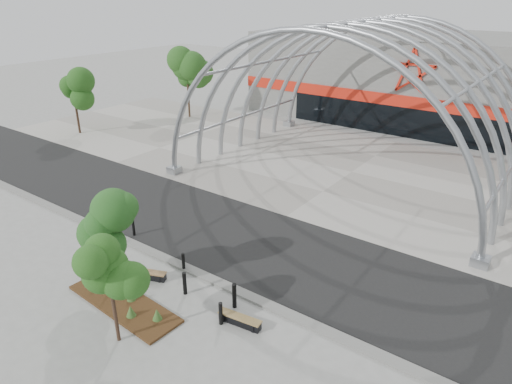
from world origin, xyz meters
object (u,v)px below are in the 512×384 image
Objects in this scene: bench_0 at (147,275)px; bollard_2 at (185,283)px; street_tree_1 at (109,275)px; street_tree_0 at (105,228)px; bench_1 at (240,320)px.

bollard_2 is at bearing 4.82° from bench_0.
bollard_2 is at bearing 89.89° from street_tree_1.
bollard_2 is at bearing 29.66° from street_tree_0.
street_tree_1 is 5.24m from bench_1.
bollard_2 reaches higher than bench_1.
street_tree_1 reaches higher than bollard_2.
street_tree_0 reaches higher than street_tree_1.
bench_0 is 5.24m from bench_1.
bench_1 is 1.73× the size of bollard_2.
bench_1 is (3.07, 3.30, -2.66)m from street_tree_1.
street_tree_0 is 2.30× the size of bench_0.
street_tree_0 is at bearing 145.09° from street_tree_1.
bench_1 is (5.24, 0.01, -0.00)m from bench_0.
street_tree_1 is at bearing -34.91° from street_tree_0.
bench_0 is (0.57, 1.38, -2.80)m from street_tree_0.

